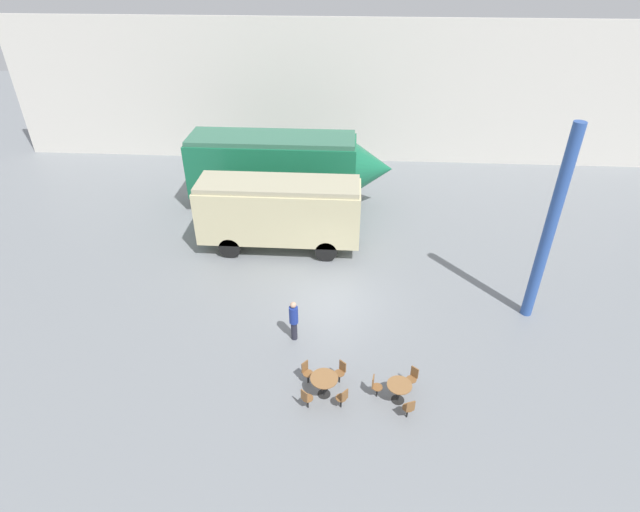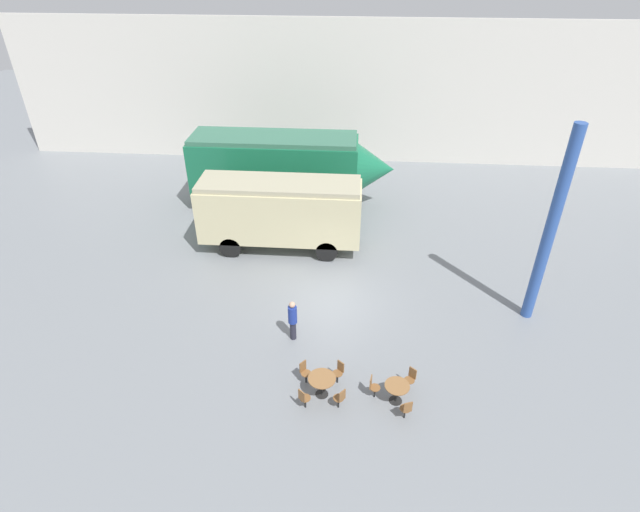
{
  "view_description": "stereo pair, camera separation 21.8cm",
  "coord_description": "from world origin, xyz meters",
  "views": [
    {
      "loc": [
        0.59,
        -16.77,
        13.12
      ],
      "look_at": [
        -0.58,
        1.0,
        1.6
      ],
      "focal_mm": 28.0,
      "sensor_mm": 36.0,
      "label": 1
    },
    {
      "loc": [
        0.81,
        -16.76,
        13.12
      ],
      "look_at": [
        -0.58,
        1.0,
        1.6
      ],
      "focal_mm": 28.0,
      "sensor_mm": 36.0,
      "label": 2
    }
  ],
  "objects": [
    {
      "name": "support_pillar",
      "position": [
        8.0,
        -0.29,
        4.0
      ],
      "size": [
        0.44,
        0.44,
        8.0
      ],
      "color": "#2D519E",
      "rests_on": "ground_plane"
    },
    {
      "name": "cafe_chair_4",
      "position": [
        0.51,
        -4.51,
        0.51
      ],
      "size": [
        0.4,
        0.41,
        0.87
      ],
      "rotation": [
        0.0,
        0.0,
        10.29
      ],
      "color": "black",
      "rests_on": "ground_plane"
    },
    {
      "name": "cafe_chair_6",
      "position": [
        -0.58,
        -5.78,
        0.51
      ],
      "size": [
        0.4,
        0.41,
        0.87
      ],
      "rotation": [
        0.0,
        0.0,
        13.43
      ],
      "color": "black",
      "rests_on": "ground_plane"
    },
    {
      "name": "cafe_chair_0",
      "position": [
        1.67,
        -5.1,
        0.51
      ],
      "size": [
        0.38,
        0.36,
        0.87
      ],
      "rotation": [
        0.0,
        0.0,
        6.11
      ],
      "color": "black",
      "rests_on": "ground_plane"
    },
    {
      "name": "backdrop_wall",
      "position": [
        0.0,
        15.87,
        4.5
      ],
      "size": [
        44.0,
        0.15,
        9.0
      ],
      "color": "silver",
      "rests_on": "ground_plane"
    },
    {
      "name": "cafe_chair_1",
      "position": [
        2.71,
        -5.97,
        0.51
      ],
      "size": [
        0.37,
        0.39,
        0.87
      ],
      "rotation": [
        0.0,
        0.0,
        8.2
      ],
      "color": "black",
      "rests_on": "ground_plane"
    },
    {
      "name": "ground_plane",
      "position": [
        0.0,
        0.0,
        0.0
      ],
      "size": [
        80.0,
        80.0,
        0.0
      ],
      "primitive_type": "plane",
      "color": "gray"
    },
    {
      "name": "visitor_person",
      "position": [
        -1.34,
        -2.44,
        0.96
      ],
      "size": [
        0.34,
        0.34,
        1.75
      ],
      "color": "#262633",
      "rests_on": "ground_plane"
    },
    {
      "name": "passenger_coach_vintage",
      "position": [
        -2.74,
        4.2,
        2.07
      ],
      "size": [
        7.69,
        2.43,
        3.51
      ],
      "color": "beige",
      "rests_on": "ground_plane"
    },
    {
      "name": "streamlined_locomotive",
      "position": [
        -2.86,
        8.79,
        2.44
      ],
      "size": [
        11.09,
        2.83,
        4.07
      ],
      "color": "#196B47",
      "rests_on": "ground_plane"
    },
    {
      "name": "cafe_chair_2",
      "position": [
        2.95,
        -4.63,
        0.51
      ],
      "size": [
        0.4,
        0.41,
        0.87
      ],
      "rotation": [
        0.0,
        0.0,
        10.3
      ],
      "color": "black",
      "rests_on": "ground_plane"
    },
    {
      "name": "cafe_table_mid",
      "position": [
        -0.04,
        -5.14,
        0.63
      ],
      "size": [
        0.94,
        0.94,
        0.78
      ],
      "color": "black",
      "rests_on": "ground_plane"
    },
    {
      "name": "cafe_chair_3",
      "position": [
        0.6,
        -5.69,
        0.51
      ],
      "size": [
        0.41,
        0.4,
        0.87
      ],
      "rotation": [
        0.0,
        0.0,
        8.72
      ],
      "color": "black",
      "rests_on": "ground_plane"
    },
    {
      "name": "cafe_chair_5",
      "position": [
        -0.67,
        -4.6,
        0.51
      ],
      "size": [
        0.41,
        0.4,
        0.87
      ],
      "rotation": [
        0.0,
        0.0,
        11.86
      ],
      "color": "black",
      "rests_on": "ground_plane"
    },
    {
      "name": "cafe_table_near",
      "position": [
        2.44,
        -5.23,
        0.57
      ],
      "size": [
        0.83,
        0.83,
        0.73
      ],
      "color": "black",
      "rests_on": "ground_plane"
    }
  ]
}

